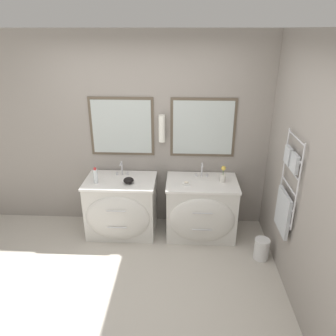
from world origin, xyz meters
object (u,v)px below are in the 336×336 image
Objects in this scene: amenity_bowl at (129,180)px; waste_bin at (262,248)px; vanity_right at (201,209)px; toiletry_bottle at (96,176)px; vanity_left at (121,207)px; flower_vase at (223,175)px.

waste_bin is at bearing -14.09° from amenity_bowl.
vanity_right is 1.03m from amenity_bowl.
toiletry_bottle is 1.55× the size of amenity_bowl.
vanity_left is at bearing 165.13° from waste_bin.
vanity_right is at bearing 146.63° from waste_bin.
toiletry_bottle is (-1.36, -0.06, 0.48)m from vanity_right.
amenity_bowl is at bearing -176.45° from vanity_right.
vanity_right is at bearing 3.55° from amenity_bowl.
toiletry_bottle is at bearing -177.41° from vanity_right.
amenity_bowl reaches higher than vanity_left.
vanity_left is at bearing 11.95° from toiletry_bottle.
toiletry_bottle is 0.42m from amenity_bowl.
flower_vase reaches higher than waste_bin.
vanity_left and vanity_right have the same top height.
vanity_left is at bearing -178.09° from flower_vase.
flower_vase is at bearing 1.91° from vanity_left.
vanity_left is 3.43× the size of waste_bin.
vanity_left is 1.06m from vanity_right.
flower_vase is (1.33, 0.04, 0.48)m from vanity_left.
vanity_right is at bearing -170.42° from flower_vase.
flower_vase reaches higher than vanity_right.
flower_vase is at bearing 4.88° from amenity_bowl.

